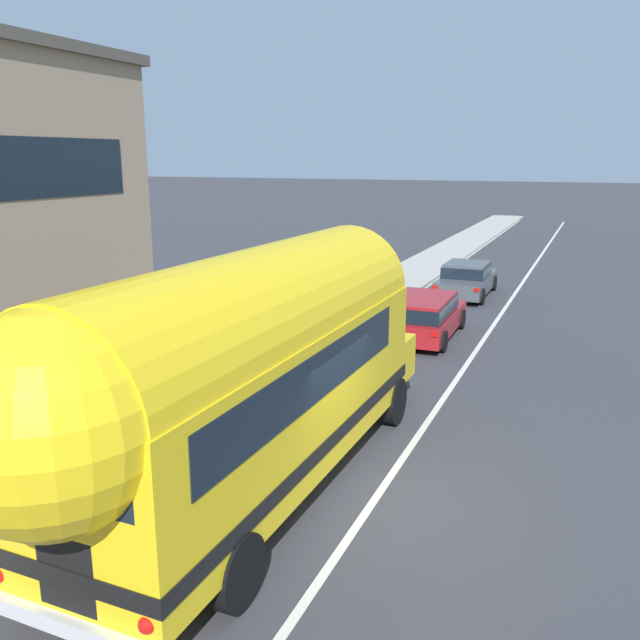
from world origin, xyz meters
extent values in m
plane|color=#38383D|center=(0.00, 0.00, 0.00)|extent=(300.00, 300.00, 0.00)
cube|color=silver|center=(0.00, 12.00, 0.00)|extent=(0.14, 80.00, 0.01)
cube|color=silver|center=(-3.73, 12.00, 0.00)|extent=(0.12, 80.00, 0.01)
cube|color=#ADA89E|center=(-5.09, 10.00, 0.07)|extent=(2.73, 90.00, 0.15)
cube|color=yellow|center=(-1.87, -0.56, 1.75)|extent=(2.61, 8.48, 2.30)
cylinder|color=yellow|center=(-1.87, -0.56, 2.90)|extent=(2.56, 8.38, 2.45)
sphere|color=yellow|center=(-1.93, -4.73, 2.90)|extent=(2.40, 2.40, 2.40)
cube|color=yellow|center=(-1.81, 4.32, 1.07)|extent=(2.28, 1.33, 0.95)
cube|color=black|center=(-1.87, -0.56, 1.10)|extent=(2.65, 8.52, 0.24)
cube|color=black|center=(-1.88, -0.86, 2.35)|extent=(2.62, 6.68, 0.76)
cube|color=black|center=(-1.93, -4.74, 2.40)|extent=(2.00, 0.11, 0.84)
cube|color=black|center=(-1.93, -4.75, 1.15)|extent=(0.80, 0.07, 0.90)
cube|color=silver|center=(-1.93, -4.84, 0.55)|extent=(2.34, 0.17, 0.20)
sphere|color=red|center=(-0.88, -4.78, 0.85)|extent=(0.20, 0.20, 0.20)
cube|color=black|center=(-1.81, 3.72, 2.40)|extent=(2.14, 0.13, 0.96)
cube|color=silver|center=(-1.80, 5.01, 0.95)|extent=(0.90, 0.11, 0.56)
cylinder|color=black|center=(-2.99, 3.28, 0.50)|extent=(0.27, 1.00, 1.00)
cylinder|color=black|center=(-0.65, 3.25, 0.50)|extent=(0.27, 1.00, 1.00)
cylinder|color=black|center=(-3.08, -3.17, 0.50)|extent=(0.27, 1.00, 1.00)
cylinder|color=black|center=(-0.74, -3.20, 0.50)|extent=(0.27, 1.00, 1.00)
cube|color=#A5191E|center=(-1.80, 10.33, 0.52)|extent=(1.93, 4.37, 0.60)
cube|color=#A5191E|center=(-1.79, 9.86, 1.09)|extent=(1.71, 2.92, 0.55)
cube|color=black|center=(-1.79, 9.86, 1.06)|extent=(1.77, 2.96, 0.43)
cube|color=red|center=(-2.57, 8.14, 0.70)|extent=(0.20, 0.04, 0.14)
cube|color=red|center=(-0.96, 8.17, 0.70)|extent=(0.20, 0.04, 0.14)
cylinder|color=black|center=(-2.71, 11.79, 0.32)|extent=(0.21, 0.64, 0.64)
cylinder|color=black|center=(-0.94, 11.82, 0.32)|extent=(0.21, 0.64, 0.64)
cylinder|color=black|center=(-2.66, 8.85, 0.32)|extent=(0.21, 0.64, 0.64)
cylinder|color=black|center=(-0.89, 8.88, 0.32)|extent=(0.21, 0.64, 0.64)
cube|color=#474C51|center=(-1.81, 17.25, 0.52)|extent=(1.81, 4.44, 0.60)
cube|color=#474C51|center=(-1.80, 17.13, 1.09)|extent=(1.61, 2.09, 0.55)
cube|color=black|center=(-1.80, 17.13, 1.06)|extent=(1.67, 2.13, 0.43)
cube|color=red|center=(-2.58, 15.03, 0.70)|extent=(0.20, 0.04, 0.14)
cube|color=red|center=(-1.02, 15.03, 0.70)|extent=(0.20, 0.04, 0.14)
cylinder|color=black|center=(-2.67, 18.77, 0.32)|extent=(0.20, 0.64, 0.64)
cylinder|color=black|center=(-0.95, 18.77, 0.32)|extent=(0.20, 0.64, 0.64)
cylinder|color=black|center=(-2.66, 15.74, 0.32)|extent=(0.20, 0.64, 0.64)
cylinder|color=black|center=(-0.94, 15.74, 0.32)|extent=(0.20, 0.64, 0.64)
camera|label=1|loc=(3.03, -9.47, 5.52)|focal=37.18mm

